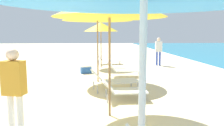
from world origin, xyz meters
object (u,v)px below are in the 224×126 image
lounger_second_shoreside (123,89)px  lounger_third_shoreside (124,69)px  person_walking_mid (14,85)px  person_walking_near (159,49)px  umbrella_farthest (101,27)px  lounger_farthest_shoreside (108,59)px  cooler_box (86,69)px  umbrella_second (109,5)px  lounger_third_inland (114,80)px  umbrella_third (97,11)px

lounger_second_shoreside → lounger_third_shoreside: bearing=82.4°
person_walking_mid → person_walking_near: bearing=-17.3°
lounger_second_shoreside → person_walking_near: bearing=66.1°
umbrella_farthest → person_walking_near: bearing=8.7°
lounger_farthest_shoreside → cooler_box: bearing=-113.8°
umbrella_second → umbrella_farthest: size_ratio=1.11×
lounger_third_inland → cooler_box: (-1.05, 3.14, -0.15)m
umbrella_second → lounger_second_shoreside: 2.46m
lounger_third_inland → lounger_third_shoreside: bearing=63.3°
person_walking_near → lounger_third_shoreside: bearing=146.3°
umbrella_third → umbrella_farthest: size_ratio=1.23×
lounger_second_shoreside → person_walking_mid: (-2.14, -2.13, 0.66)m
lounger_third_shoreside → umbrella_farthest: (-0.90, 2.66, 1.84)m
lounger_second_shoreside → umbrella_second: bearing=-111.3°
lounger_second_shoreside → lounger_third_shoreside: 3.33m
lounger_second_shoreside → person_walking_mid: size_ratio=0.77×
lounger_third_shoreside → lounger_third_inland: 2.31m
umbrella_farthest → person_walking_near: umbrella_farthest is taller
lounger_third_inland → person_walking_near: (2.96, 5.39, 0.62)m
lounger_third_inland → cooler_box: lounger_third_inland is taller
umbrella_farthest → lounger_farthest_shoreside: size_ratio=1.65×
lounger_third_shoreside → lounger_farthest_shoreside: 3.89m
lounger_second_shoreside → umbrella_third: 3.38m
umbrella_third → lounger_farthest_shoreside: umbrella_third is taller
umbrella_second → person_walking_mid: size_ratio=1.73×
lounger_second_shoreside → cooler_box: 4.38m
lounger_second_shoreside → lounger_farthest_shoreside: bearing=89.7°
lounger_second_shoreside → lounger_third_inland: 1.08m
lounger_second_shoreside → cooler_box: bearing=105.7°
umbrella_third → person_walking_mid: (-1.45, -4.48, -1.67)m
lounger_third_inland → person_walking_near: 6.19m
umbrella_farthest → person_walking_near: 3.52m
cooler_box → umbrella_third: bearing=-73.6°
umbrella_second → lounger_third_inland: 3.07m
lounger_second_shoreside → cooler_box: (-1.23, 4.20, -0.11)m
person_walking_mid → lounger_second_shoreside: bearing=-32.6°
lounger_third_shoreside → person_walking_mid: (-2.54, -5.43, 0.63)m
lounger_second_shoreside → person_walking_mid: bearing=-135.6°
umbrella_second → umbrella_farthest: bearing=90.3°
lounger_third_inland → cooler_box: size_ratio=2.97×
lounger_third_shoreside → lounger_farthest_shoreside: size_ratio=1.03×
umbrella_third → umbrella_farthest: 3.64m
lounger_third_inland → umbrella_farthest: bearing=81.6°
person_walking_mid → lounger_farthest_shoreside: bearing=-0.3°
umbrella_second → lounger_farthest_shoreside: 8.62m
lounger_farthest_shoreside → person_walking_near: person_walking_near is taller
umbrella_third → lounger_third_shoreside: bearing=40.9°
lounger_farthest_shoreside → cooler_box: 3.20m
person_walking_near → person_walking_mid: 9.90m
lounger_third_shoreside → person_walking_mid: size_ratio=0.97×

